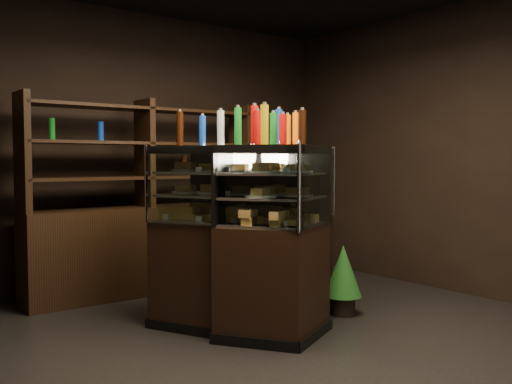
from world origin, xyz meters
TOP-DOWN VIEW (x-y plane):
  - ground at (0.00, 0.00)m, footprint 5.00×5.00m
  - room_shell at (0.00, 0.00)m, footprint 5.02×5.02m
  - display_case at (0.11, 0.38)m, footprint 1.72×1.54m
  - food_display at (0.11, 0.37)m, footprint 1.29×1.21m
  - bottles_top at (0.11, 0.38)m, footprint 1.12×1.07m
  - potted_conifer at (0.92, 0.21)m, footprint 0.33×0.33m
  - back_shelving at (-0.09, 2.05)m, footprint 2.48×0.43m

SIDE VIEW (x-z plane):
  - ground at x=0.00m, z-range 0.00..0.00m
  - potted_conifer at x=0.92m, z-range 0.05..0.76m
  - display_case at x=0.11m, z-range -0.25..1.25m
  - back_shelving at x=-0.09m, z-range -0.40..1.60m
  - food_display at x=0.11m, z-range 0.90..1.36m
  - bottles_top at x=0.11m, z-range 1.48..1.78m
  - room_shell at x=0.00m, z-range 0.44..3.45m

